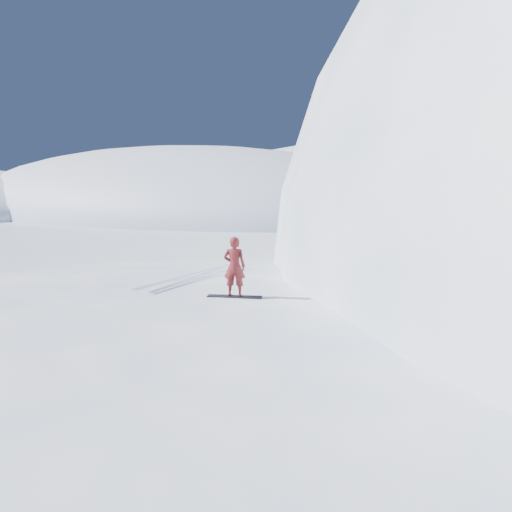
# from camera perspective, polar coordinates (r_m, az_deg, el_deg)

# --- Properties ---
(ground) EXTENTS (400.00, 400.00, 0.00)m
(ground) POSITION_cam_1_polar(r_m,az_deg,el_deg) (13.12, -17.36, -17.10)
(ground) COLOR white
(ground) RESTS_ON ground
(near_ridge) EXTENTS (36.00, 28.00, 4.80)m
(near_ridge) POSITION_cam_1_polar(r_m,az_deg,el_deg) (14.15, -4.51, -14.73)
(near_ridge) COLOR white
(near_ridge) RESTS_ON ground
(far_ridge_a) EXTENTS (120.00, 70.00, 28.00)m
(far_ridge_a) POSITION_cam_1_polar(r_m,az_deg,el_deg) (104.10, -11.33, 5.43)
(far_ridge_a) COLOR white
(far_ridge_a) RESTS_ON ground
(far_ridge_c) EXTENTS (140.00, 90.00, 36.00)m
(far_ridge_c) POSITION_cam_1_polar(r_m,az_deg,el_deg) (126.79, 15.84, 5.82)
(far_ridge_c) COLOR white
(far_ridge_c) RESTS_ON ground
(wind_bumps) EXTENTS (16.00, 14.40, 1.00)m
(wind_bumps) POSITION_cam_1_polar(r_m,az_deg,el_deg) (14.66, -11.52, -14.03)
(wind_bumps) COLOR white
(wind_bumps) RESTS_ON ground
(snowboard) EXTENTS (1.55, 1.10, 0.03)m
(snowboard) POSITION_cam_1_polar(r_m,az_deg,el_deg) (13.49, -2.69, -5.07)
(snowboard) COLOR black
(snowboard) RESTS_ON near_ridge
(snowboarder) EXTENTS (0.77, 0.69, 1.76)m
(snowboarder) POSITION_cam_1_polar(r_m,az_deg,el_deg) (13.31, -2.71, -1.33)
(snowboarder) COLOR maroon
(snowboarder) RESTS_ON snowboard
(vapor_plume) EXTENTS (9.17, 7.34, 6.42)m
(vapor_plume) POSITION_cam_1_polar(r_m,az_deg,el_deg) (78.88, -12.43, 4.40)
(vapor_plume) COLOR white
(vapor_plume) RESTS_ON ground
(board_tracks) EXTENTS (1.88, 5.95, 0.04)m
(board_tracks) POSITION_cam_1_polar(r_m,az_deg,el_deg) (16.85, -7.05, -2.32)
(board_tracks) COLOR silver
(board_tracks) RESTS_ON ground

